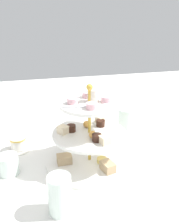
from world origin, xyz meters
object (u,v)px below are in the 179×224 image
object	(u,v)px
teacup_with_saucer	(18,144)
water_glass_short_left	(8,165)
tiered_serving_stand	(90,139)
water_glass_mid_back	(60,195)
water_glass_tall_right	(126,121)
butter_knife_right	(57,126)

from	to	relation	value
teacup_with_saucer	water_glass_short_left	bearing A→B (deg)	-100.35
tiered_serving_stand	water_glass_mid_back	distance (m)	0.24
water_glass_tall_right	butter_knife_right	size ratio (longest dim) A/B	0.65
tiered_serving_stand	water_glass_short_left	size ratio (longest dim) A/B	4.57
tiered_serving_stand	water_glass_tall_right	xyz separation A→B (m)	(0.20, 0.17, -0.03)
tiered_serving_stand	butter_knife_right	distance (m)	0.33
water_glass_short_left	water_glass_mid_back	xyz separation A→B (m)	(0.14, -0.20, 0.02)
tiered_serving_stand	water_glass_tall_right	size ratio (longest dim) A/B	2.69
water_glass_tall_right	water_glass_mid_back	distance (m)	0.49
tiered_serving_stand	water_glass_mid_back	world-z (taller)	tiered_serving_stand
butter_knife_right	water_glass_tall_right	bearing A→B (deg)	144.11
water_glass_short_left	teacup_with_saucer	bearing A→B (deg)	79.65
water_glass_tall_right	butter_knife_right	xyz separation A→B (m)	(-0.27, 0.13, -0.05)
butter_knife_right	water_glass_mid_back	distance (m)	0.51
water_glass_short_left	water_glass_mid_back	world-z (taller)	water_glass_mid_back
water_glass_short_left	teacup_with_saucer	size ratio (longest dim) A/B	0.72
butter_knife_right	water_glass_mid_back	world-z (taller)	water_glass_mid_back
water_glass_tall_right	butter_knife_right	world-z (taller)	water_glass_tall_right
water_glass_tall_right	water_glass_short_left	size ratio (longest dim) A/B	1.70
water_glass_tall_right	tiered_serving_stand	bearing A→B (deg)	-139.65
water_glass_tall_right	water_glass_mid_back	size ratio (longest dim) A/B	1.03
butter_knife_right	water_glass_mid_back	bearing A→B (deg)	74.11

